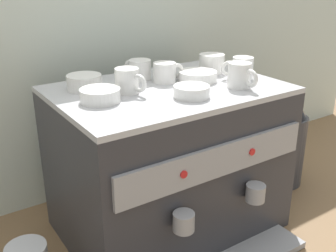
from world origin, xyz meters
TOP-DOWN VIEW (x-y plane):
  - ground_plane at (0.00, 0.00)m, footprint 4.00×4.00m
  - tiled_backsplash_wall at (0.00, 0.37)m, footprint 2.80×0.03m
  - espresso_machine at (0.00, -0.00)m, footprint 0.66×0.57m
  - ceramic_cup_0 at (-0.12, 0.01)m, footprint 0.07×0.10m
  - ceramic_cup_1 at (0.17, -0.12)m, footprint 0.07×0.11m
  - ceramic_cup_2 at (-0.03, 0.12)m, footprint 0.07×0.10m
  - ceramic_cup_3 at (0.24, -0.05)m, footprint 0.10×0.07m
  - ceramic_cup_4 at (0.02, 0.05)m, footprint 0.10×0.07m
  - ceramic_cup_5 at (0.22, 0.07)m, footprint 0.08×0.12m
  - ceramic_bowl_0 at (-0.22, -0.01)m, footprint 0.11×0.11m
  - ceramic_bowl_1 at (-0.00, -0.11)m, footprint 0.10×0.10m
  - ceramic_bowl_2 at (0.11, 0.01)m, footprint 0.12×0.12m
  - ceramic_bowl_3 at (-0.21, 0.11)m, footprint 0.10×0.10m
  - coffee_grinder at (0.54, -0.01)m, footprint 0.16×0.16m

SIDE VIEW (x-z plane):
  - ground_plane at x=0.00m, z-range 0.00..0.00m
  - coffee_grinder at x=0.54m, z-range -0.01..0.40m
  - espresso_machine at x=0.00m, z-range 0.00..0.48m
  - ceramic_bowl_2 at x=0.11m, z-range 0.48..0.51m
  - ceramic_bowl_1 at x=0.00m, z-range 0.48..0.51m
  - ceramic_bowl_0 at x=-0.22m, z-range 0.48..0.51m
  - ceramic_bowl_3 at x=-0.21m, z-range 0.48..0.52m
  - ceramic_cup_4 at x=0.02m, z-range 0.48..0.54m
  - ceramic_cup_5 at x=0.22m, z-range 0.48..0.54m
  - ceramic_cup_2 at x=-0.03m, z-range 0.48..0.54m
  - ceramic_cup_3 at x=0.24m, z-range 0.48..0.55m
  - ceramic_cup_0 at x=-0.12m, z-range 0.48..0.55m
  - ceramic_cup_1 at x=0.17m, z-range 0.48..0.55m
  - tiled_backsplash_wall at x=0.00m, z-range 0.00..1.05m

